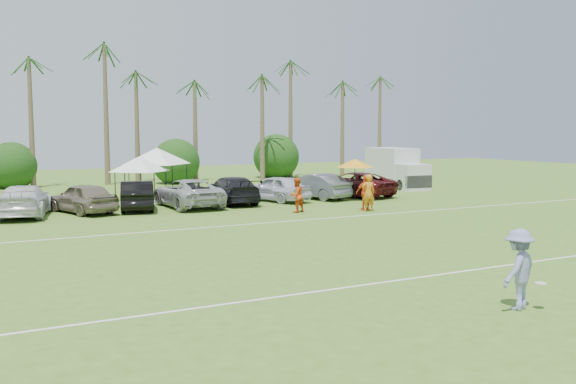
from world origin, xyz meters
name	(u,v)px	position (x,y,z in m)	size (l,w,h in m)	color
ground	(413,302)	(0.00, 0.00, 0.00)	(120.00, 120.00, 0.00)	#466E21
field_lines	(271,249)	(0.00, 8.00, 0.01)	(80.00, 12.10, 0.01)	white
palm_tree_4	(39,86)	(-4.00, 38.00, 7.48)	(2.40, 2.40, 8.90)	brown
palm_tree_5	(94,76)	(0.00, 38.00, 8.35)	(2.40, 2.40, 9.90)	brown
palm_tree_6	(146,67)	(4.00, 38.00, 9.21)	(2.40, 2.40, 10.90)	brown
palm_tree_7	(194,59)	(8.00, 38.00, 10.06)	(2.40, 2.40, 11.90)	brown
palm_tree_8	(250,92)	(13.00, 38.00, 7.48)	(2.40, 2.40, 8.90)	brown
palm_tree_9	(301,84)	(18.00, 38.00, 8.35)	(2.40, 2.40, 9.90)	brown
palm_tree_10	(348,76)	(23.00, 38.00, 9.21)	(2.40, 2.40, 10.90)	brown
palm_tree_11	(383,69)	(27.00, 38.00, 10.06)	(2.40, 2.40, 11.90)	brown
bush_tree_1	(11,164)	(-6.00, 39.00, 1.80)	(4.00, 4.00, 4.00)	brown
bush_tree_2	(168,160)	(6.00, 39.00, 1.80)	(4.00, 4.00, 4.00)	brown
bush_tree_3	(276,158)	(16.00, 39.00, 1.80)	(4.00, 4.00, 4.00)	brown
sideline_player_a	(368,193)	(9.40, 15.29, 0.98)	(0.72, 0.47, 1.97)	orange
sideline_player_b	(296,195)	(5.80, 16.65, 0.91)	(0.88, 0.69, 1.82)	#DE4C18
sideline_player_c	(366,193)	(9.53, 15.71, 0.95)	(1.11, 0.46, 1.89)	#F0551A
box_truck	(397,167)	(19.19, 25.53, 1.58)	(2.64, 5.88, 2.95)	silver
canopy_tent_left	(140,157)	(0.16, 26.20, 2.67)	(3.85, 3.85, 3.12)	black
canopy_tent_right	(157,148)	(1.77, 27.96, 3.15)	(4.54, 4.54, 3.68)	black
market_umbrella	(355,163)	(11.78, 20.09, 2.28)	(2.28, 2.28, 2.54)	black
frisbee_player	(519,269)	(1.79, -1.71, 0.98)	(1.43, 1.08, 1.96)	#8386BB
parked_car_3	(24,201)	(-6.91, 21.68, 0.79)	(2.22, 5.45, 1.58)	silver
parked_car_4	(83,198)	(-4.08, 21.66, 0.79)	(1.87, 4.64, 1.58)	gray
parked_car_5	(137,195)	(-1.24, 21.70, 0.79)	(1.67, 4.80, 1.58)	black
parked_car_6	(188,193)	(1.59, 21.53, 0.79)	(2.62, 5.69, 1.58)	#B0B0B2
parked_car_7	(231,190)	(4.42, 22.06, 0.79)	(2.22, 5.45, 1.58)	black
parked_car_8	(276,188)	(7.25, 21.83, 0.79)	(1.87, 4.64, 1.58)	silver
parked_car_9	(316,186)	(10.08, 21.91, 0.79)	(1.67, 4.80, 1.58)	slate
parked_car_10	(353,184)	(12.91, 21.97, 0.79)	(2.62, 5.69, 1.58)	#541215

